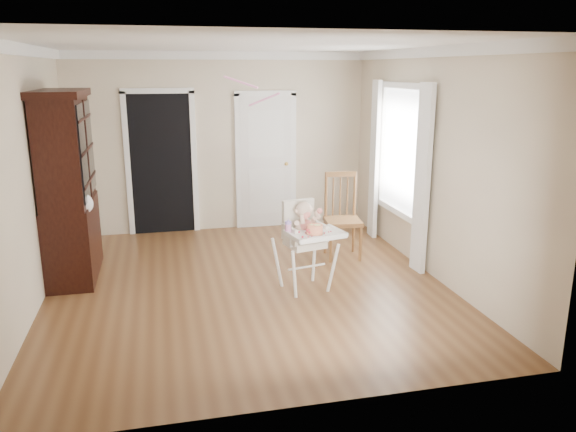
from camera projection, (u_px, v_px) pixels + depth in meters
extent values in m
plane|color=brown|center=(248.00, 285.00, 6.56)|extent=(5.00, 5.00, 0.00)
plane|color=white|center=(243.00, 44.00, 5.87)|extent=(5.00, 5.00, 0.00)
plane|color=beige|center=(221.00, 143.00, 8.57)|extent=(4.50, 0.00, 4.50)
plane|color=beige|center=(28.00, 180.00, 5.73)|extent=(0.00, 5.00, 5.00)
plane|color=beige|center=(432.00, 164.00, 6.71)|extent=(0.00, 5.00, 5.00)
cube|color=black|center=(162.00, 165.00, 8.44)|extent=(0.90, 0.03, 2.10)
cube|color=white|center=(128.00, 166.00, 8.33)|extent=(0.08, 0.05, 2.18)
cube|color=white|center=(194.00, 164.00, 8.54)|extent=(0.08, 0.05, 2.18)
cube|color=white|center=(157.00, 91.00, 8.16)|extent=(1.06, 0.05, 0.08)
cube|color=white|center=(266.00, 163.00, 8.79)|extent=(0.80, 0.05, 2.05)
cube|color=white|center=(238.00, 164.00, 8.69)|extent=(0.08, 0.05, 2.13)
cube|color=white|center=(293.00, 162.00, 8.89)|extent=(0.08, 0.05, 2.13)
sphere|color=gold|center=(286.00, 164.00, 8.83)|extent=(0.06, 0.06, 0.06)
cube|color=white|center=(403.00, 150.00, 7.44)|extent=(0.02, 1.20, 1.60)
cube|color=white|center=(404.00, 86.00, 7.22)|extent=(0.06, 1.36, 0.08)
cube|color=white|center=(422.00, 180.00, 6.75)|extent=(0.08, 0.28, 2.30)
cube|color=white|center=(374.00, 160.00, 8.22)|extent=(0.08, 0.28, 2.30)
cylinder|color=white|center=(294.00, 276.00, 6.09)|extent=(0.11, 0.14, 0.60)
cylinder|color=white|center=(333.00, 269.00, 6.29)|extent=(0.14, 0.11, 0.60)
cylinder|color=white|center=(277.00, 263.00, 6.47)|extent=(0.14, 0.11, 0.60)
cylinder|color=white|center=(314.00, 257.00, 6.68)|extent=(0.11, 0.14, 0.60)
cylinder|color=white|center=(307.00, 267.00, 6.34)|extent=(0.46, 0.13, 0.02)
cube|color=silver|center=(305.00, 243.00, 6.31)|extent=(0.45, 0.44, 0.08)
cube|color=silver|center=(290.00, 235.00, 6.20)|extent=(0.12, 0.34, 0.18)
cube|color=silver|center=(320.00, 230.00, 6.36)|extent=(0.12, 0.34, 0.18)
cube|color=silver|center=(298.00, 218.00, 6.40)|extent=(0.39, 0.14, 0.44)
cube|color=white|center=(315.00, 235.00, 6.06)|extent=(0.64, 0.52, 0.03)
cube|color=white|center=(324.00, 238.00, 5.89)|extent=(0.56, 0.15, 0.04)
ellipsoid|color=beige|center=(304.00, 229.00, 6.30)|extent=(0.25, 0.22, 0.27)
sphere|color=beige|center=(304.00, 210.00, 6.24)|extent=(0.23, 0.23, 0.19)
sphere|color=red|center=(306.00, 226.00, 6.23)|extent=(0.14, 0.14, 0.14)
sphere|color=red|center=(305.00, 216.00, 6.17)|extent=(0.07, 0.07, 0.07)
sphere|color=red|center=(320.00, 211.00, 6.24)|extent=(0.06, 0.06, 0.06)
cylinder|color=silver|center=(315.00, 233.00, 6.06)|extent=(0.22, 0.22, 0.01)
cylinder|color=red|center=(315.00, 229.00, 6.05)|extent=(0.17, 0.17, 0.09)
cylinder|color=#F2E08C|center=(317.00, 225.00, 6.03)|extent=(0.08, 0.08, 0.02)
cylinder|color=#D07FB4|center=(288.00, 228.00, 6.07)|extent=(0.07, 0.07, 0.10)
cylinder|color=#8A71C5|center=(288.00, 223.00, 6.06)|extent=(0.07, 0.07, 0.03)
cone|color=#8A71C5|center=(288.00, 220.00, 6.05)|extent=(0.02, 0.02, 0.04)
cube|color=black|center=(73.00, 239.00, 6.75)|extent=(0.51, 1.23, 0.93)
cube|color=black|center=(64.00, 150.00, 6.47)|extent=(0.47, 1.23, 1.23)
cube|color=black|center=(84.00, 153.00, 6.23)|extent=(0.02, 0.53, 1.08)
cube|color=black|center=(90.00, 146.00, 6.82)|extent=(0.02, 0.53, 1.08)
cube|color=black|center=(59.00, 94.00, 6.31)|extent=(0.56, 1.32, 0.08)
ellipsoid|color=white|center=(84.00, 204.00, 6.32)|extent=(0.21, 0.16, 0.23)
cube|color=brown|center=(343.00, 222.00, 7.43)|extent=(0.51, 0.51, 0.05)
cylinder|color=brown|center=(331.00, 244.00, 7.28)|extent=(0.04, 0.04, 0.49)
cylinder|color=brown|center=(360.00, 243.00, 7.32)|extent=(0.04, 0.04, 0.49)
cylinder|color=brown|center=(325.00, 235.00, 7.66)|extent=(0.04, 0.04, 0.49)
cylinder|color=brown|center=(354.00, 235.00, 7.70)|extent=(0.04, 0.04, 0.49)
cylinder|color=brown|center=(326.00, 195.00, 7.52)|extent=(0.04, 0.04, 0.63)
cylinder|color=brown|center=(355.00, 194.00, 7.57)|extent=(0.04, 0.04, 0.63)
cube|color=brown|center=(341.00, 174.00, 7.47)|extent=(0.42, 0.09, 0.07)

